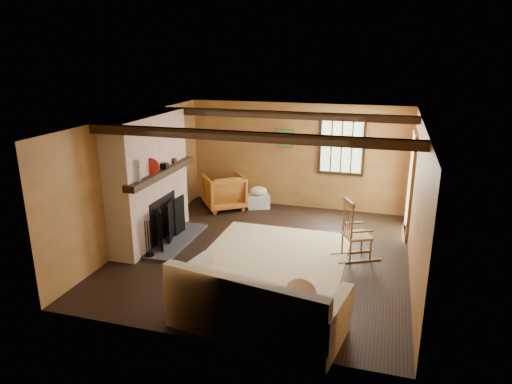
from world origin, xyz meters
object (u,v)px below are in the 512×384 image
(fireplace, at_px, (150,184))
(sofa, at_px, (256,309))
(armchair, at_px, (224,191))
(laundry_basket, at_px, (258,201))
(rocking_chair, at_px, (355,234))

(fireplace, xyz_separation_m, sofa, (2.76, -2.36, -0.78))
(fireplace, distance_m, armchair, 2.33)
(laundry_basket, distance_m, armchair, 0.83)
(fireplace, height_order, laundry_basket, fireplace)
(fireplace, relative_size, armchair, 2.72)
(sofa, relative_size, laundry_basket, 4.76)
(sofa, bearing_deg, armchair, 125.19)
(fireplace, distance_m, rocking_chair, 3.85)
(sofa, xyz_separation_m, laundry_basket, (-1.35, 4.75, -0.17))
(rocking_chair, bearing_deg, laundry_basket, 20.21)
(fireplace, relative_size, sofa, 1.01)
(sofa, bearing_deg, fireplace, 149.61)
(fireplace, height_order, sofa, fireplace)
(rocking_chair, height_order, armchair, rocking_chair)
(laundry_basket, bearing_deg, fireplace, -120.60)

